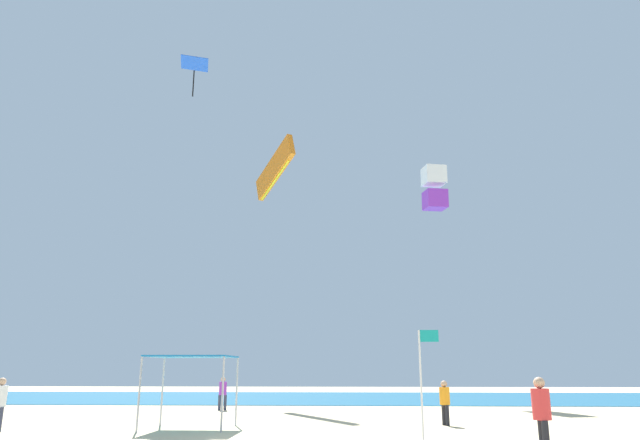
{
  "coord_description": "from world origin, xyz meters",
  "views": [
    {
      "loc": [
        1.44,
        -18.65,
        2.09
      ],
      "look_at": [
        0.07,
        7.55,
        8.97
      ],
      "focal_mm": 32.04,
      "sensor_mm": 36.0,
      "label": 1
    }
  ],
  "objects_px": {
    "kite_parafoil_orange": "(275,169)",
    "kite_diamond_blue": "(195,65)",
    "person_near_tent": "(542,409)",
    "person_rightmost": "(445,399)",
    "person_central": "(0,400)",
    "kite_box_white": "(434,188)",
    "canopy_tent": "(192,360)",
    "person_leftmost": "(223,391)",
    "banner_flag": "(423,373)"
  },
  "relations": [
    {
      "from": "kite_parafoil_orange",
      "to": "kite_diamond_blue",
      "type": "relative_size",
      "value": 2.02
    },
    {
      "from": "kite_diamond_blue",
      "to": "person_near_tent",
      "type": "bearing_deg",
      "value": -157.35
    },
    {
      "from": "person_rightmost",
      "to": "kite_parafoil_orange",
      "type": "relative_size",
      "value": 0.32
    },
    {
      "from": "person_central",
      "to": "kite_box_white",
      "type": "distance_m",
      "value": 31.25
    },
    {
      "from": "canopy_tent",
      "to": "kite_box_white",
      "type": "distance_m",
      "value": 26.15
    },
    {
      "from": "canopy_tent",
      "to": "kite_parafoil_orange",
      "type": "distance_m",
      "value": 21.62
    },
    {
      "from": "person_near_tent",
      "to": "person_rightmost",
      "type": "relative_size",
      "value": 1.14
    },
    {
      "from": "person_central",
      "to": "person_rightmost",
      "type": "relative_size",
      "value": 1.09
    },
    {
      "from": "person_near_tent",
      "to": "person_central",
      "type": "xyz_separation_m",
      "value": [
        -17.0,
        4.87,
        -0.05
      ]
    },
    {
      "from": "person_leftmost",
      "to": "kite_parafoil_orange",
      "type": "height_order",
      "value": "kite_parafoil_orange"
    },
    {
      "from": "person_leftmost",
      "to": "banner_flag",
      "type": "height_order",
      "value": "banner_flag"
    },
    {
      "from": "canopy_tent",
      "to": "banner_flag",
      "type": "distance_m",
      "value": 9.06
    },
    {
      "from": "banner_flag",
      "to": "kite_box_white",
      "type": "bearing_deg",
      "value": 79.62
    },
    {
      "from": "person_near_tent",
      "to": "person_leftmost",
      "type": "distance_m",
      "value": 19.81
    },
    {
      "from": "person_central",
      "to": "banner_flag",
      "type": "xyz_separation_m",
      "value": [
        14.37,
        -2.61,
        0.92
      ]
    },
    {
      "from": "person_near_tent",
      "to": "person_leftmost",
      "type": "relative_size",
      "value": 1.12
    },
    {
      "from": "person_central",
      "to": "kite_parafoil_orange",
      "type": "relative_size",
      "value": 0.35
    },
    {
      "from": "person_leftmost",
      "to": "kite_diamond_blue",
      "type": "bearing_deg",
      "value": -65.23
    },
    {
      "from": "canopy_tent",
      "to": "kite_parafoil_orange",
      "type": "relative_size",
      "value": 0.58
    },
    {
      "from": "banner_flag",
      "to": "kite_parafoil_orange",
      "type": "bearing_deg",
      "value": 109.51
    },
    {
      "from": "person_rightmost",
      "to": "kite_diamond_blue",
      "type": "distance_m",
      "value": 28.35
    },
    {
      "from": "person_near_tent",
      "to": "kite_box_white",
      "type": "height_order",
      "value": "kite_box_white"
    },
    {
      "from": "person_rightmost",
      "to": "kite_diamond_blue",
      "type": "height_order",
      "value": "kite_diamond_blue"
    },
    {
      "from": "person_central",
      "to": "kite_diamond_blue",
      "type": "height_order",
      "value": "kite_diamond_blue"
    },
    {
      "from": "person_central",
      "to": "banner_flag",
      "type": "distance_m",
      "value": 14.63
    },
    {
      "from": "person_leftmost",
      "to": "kite_parafoil_orange",
      "type": "bearing_deg",
      "value": -122.78
    },
    {
      "from": "person_rightmost",
      "to": "banner_flag",
      "type": "bearing_deg",
      "value": -32.42
    },
    {
      "from": "person_near_tent",
      "to": "kite_parafoil_orange",
      "type": "distance_m",
      "value": 29.34
    },
    {
      "from": "person_near_tent",
      "to": "banner_flag",
      "type": "xyz_separation_m",
      "value": [
        -2.63,
        2.26,
        0.86
      ]
    },
    {
      "from": "kite_parafoil_orange",
      "to": "canopy_tent",
      "type": "bearing_deg",
      "value": 145.36
    },
    {
      "from": "canopy_tent",
      "to": "kite_parafoil_orange",
      "type": "bearing_deg",
      "value": 87.8
    },
    {
      "from": "kite_diamond_blue",
      "to": "kite_parafoil_orange",
      "type": "bearing_deg",
      "value": -72.37
    },
    {
      "from": "kite_parafoil_orange",
      "to": "kite_diamond_blue",
      "type": "bearing_deg",
      "value": 90.35
    },
    {
      "from": "person_leftmost",
      "to": "canopy_tent",
      "type": "bearing_deg",
      "value": 74.86
    },
    {
      "from": "person_rightmost",
      "to": "person_leftmost",
      "type": "bearing_deg",
      "value": -145.37
    },
    {
      "from": "person_rightmost",
      "to": "banner_flag",
      "type": "xyz_separation_m",
      "value": [
        -1.49,
        -5.82,
        1.0
      ]
    },
    {
      "from": "banner_flag",
      "to": "person_central",
      "type": "bearing_deg",
      "value": 169.71
    },
    {
      "from": "person_rightmost",
      "to": "kite_box_white",
      "type": "relative_size",
      "value": 0.5
    },
    {
      "from": "kite_parafoil_orange",
      "to": "kite_diamond_blue",
      "type": "xyz_separation_m",
      "value": [
        -5.29,
        -3.41,
        6.53
      ]
    },
    {
      "from": "person_leftmost",
      "to": "kite_parafoil_orange",
      "type": "xyz_separation_m",
      "value": [
        1.55,
        7.12,
        15.02
      ]
    },
    {
      "from": "person_leftmost",
      "to": "person_central",
      "type": "bearing_deg",
      "value": 43.75
    },
    {
      "from": "kite_diamond_blue",
      "to": "person_leftmost",
      "type": "bearing_deg",
      "value": -149.9
    },
    {
      "from": "person_leftmost",
      "to": "person_central",
      "type": "relative_size",
      "value": 0.94
    },
    {
      "from": "person_rightmost",
      "to": "person_central",
      "type": "bearing_deg",
      "value": -96.57
    },
    {
      "from": "person_near_tent",
      "to": "person_rightmost",
      "type": "xyz_separation_m",
      "value": [
        -1.14,
        8.08,
        -0.14
      ]
    },
    {
      "from": "person_central",
      "to": "person_rightmost",
      "type": "xyz_separation_m",
      "value": [
        15.86,
        3.21,
        -0.08
      ]
    },
    {
      "from": "person_leftmost",
      "to": "person_rightmost",
      "type": "height_order",
      "value": "person_leftmost"
    },
    {
      "from": "person_leftmost",
      "to": "person_central",
      "type": "distance_m",
      "value": 12.43
    },
    {
      "from": "person_leftmost",
      "to": "banner_flag",
      "type": "bearing_deg",
      "value": 102.52
    },
    {
      "from": "person_rightmost",
      "to": "kite_box_white",
      "type": "distance_m",
      "value": 22.73
    }
  ]
}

